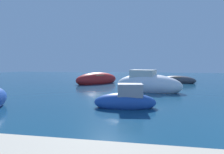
{
  "coord_description": "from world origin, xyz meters",
  "views": [
    {
      "loc": [
        -5.6,
        -5.59,
        2.13
      ],
      "look_at": [
        -8.2,
        10.2,
        0.96
      ],
      "focal_mm": 28.57,
      "sensor_mm": 36.0,
      "label": 1
    }
  ],
  "objects": [
    {
      "name": "moored_boat_4",
      "position": [
        -6.33,
        2.99,
        0.36
      ],
      "size": [
        3.12,
        1.38,
        1.39
      ],
      "rotation": [
        0.0,
        0.0,
        3.25
      ],
      "color": "#1E479E",
      "rests_on": "ground"
    },
    {
      "name": "moored_boat_3",
      "position": [
        -10.37,
        13.24,
        0.44
      ],
      "size": [
        4.72,
        4.89,
        1.57
      ],
      "rotation": [
        0.0,
        0.0,
        3.96
      ],
      "color": "#B21E1E",
      "rests_on": "ground"
    },
    {
      "name": "moored_boat_6",
      "position": [
        -1.45,
        15.56,
        0.29
      ],
      "size": [
        3.96,
        2.62,
        1.04
      ],
      "rotation": [
        0.0,
        0.0,
        2.72
      ],
      "color": "#3F3F47",
      "rests_on": "ground"
    },
    {
      "name": "moored_boat_2",
      "position": [
        -5.11,
        8.6,
        0.54
      ],
      "size": [
        5.54,
        3.5,
        2.06
      ],
      "rotation": [
        0.0,
        0.0,
        5.95
      ],
      "color": "white",
      "rests_on": "ground"
    }
  ]
}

